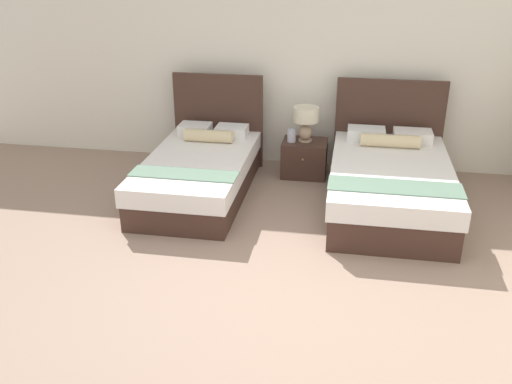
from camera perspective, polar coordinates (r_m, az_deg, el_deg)
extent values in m
cube|color=gray|center=(4.80, 0.75, -11.00)|extent=(10.09, 10.26, 0.02)
cube|color=silver|center=(7.35, 5.11, 13.69)|extent=(10.09, 0.12, 2.86)
cube|color=#3F2820|center=(6.62, -5.86, 0.77)|extent=(1.09, 2.08, 0.28)
cube|color=white|center=(6.53, -5.95, 2.74)|extent=(1.13, 2.12, 0.20)
cube|color=#3F2820|center=(7.43, -3.84, 7.29)|extent=(1.17, 0.06, 1.21)
cube|color=silver|center=(7.24, -6.22, 6.33)|extent=(0.39, 0.30, 0.14)
cube|color=white|center=(7.12, -2.48, 6.16)|extent=(0.39, 0.30, 0.14)
cylinder|color=beige|center=(6.95, -4.84, 5.69)|extent=(0.60, 0.15, 0.15)
cube|color=slate|center=(6.01, -7.34, 1.84)|extent=(1.15, 0.32, 0.01)
cube|color=#3F2820|center=(6.40, 13.32, -0.39)|extent=(1.26, 2.15, 0.33)
cube|color=white|center=(6.30, 13.55, 1.85)|extent=(1.30, 2.19, 0.21)
cube|color=#3F2820|center=(7.28, 13.29, 6.36)|extent=(1.33, 0.06, 1.22)
cube|color=white|center=(6.99, 11.13, 5.82)|extent=(0.45, 0.30, 0.14)
cube|color=white|center=(7.03, 15.63, 5.48)|extent=(0.45, 0.30, 0.14)
cylinder|color=beige|center=(6.77, 13.48, 5.07)|extent=(0.69, 0.15, 0.15)
cube|color=slate|center=(5.68, 13.94, 0.52)|extent=(1.31, 0.38, 0.01)
cube|color=#3F2820|center=(7.18, 4.93, 3.44)|extent=(0.56, 0.44, 0.46)
sphere|color=tan|center=(6.93, 4.77, 3.30)|extent=(0.02, 0.02, 0.02)
cylinder|color=tan|center=(7.12, 5.02, 5.29)|extent=(0.17, 0.17, 0.02)
ellipsoid|color=tan|center=(7.08, 5.05, 6.11)|extent=(0.18, 0.18, 0.19)
cylinder|color=#99844C|center=(7.05, 5.08, 7.02)|extent=(0.02, 0.02, 0.04)
cylinder|color=beige|center=(7.01, 5.11, 7.88)|extent=(0.32, 0.32, 0.18)
cylinder|color=silver|center=(7.05, 3.63, 5.73)|extent=(0.11, 0.11, 0.15)
torus|color=silver|center=(7.03, 3.65, 6.37)|extent=(0.10, 0.10, 0.01)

